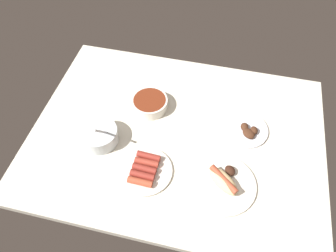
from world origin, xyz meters
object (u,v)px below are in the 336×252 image
plate_hotdog_assembled (223,182)px  plate_grilled_meat (246,130)px  bowl_chili (150,103)px  bowl_coleslaw (99,135)px  plate_sausages (145,170)px

plate_hotdog_assembled → plate_grilled_meat: size_ratio=1.30×
bowl_chili → bowl_coleslaw: bowl_coleslaw is taller
bowl_chili → plate_hotdog_assembled: (36.09, -30.28, -0.99)cm
bowl_chili → plate_grilled_meat: (42.30, -3.53, -1.76)cm
plate_hotdog_assembled → plate_grilled_meat: 27.47cm
bowl_coleslaw → plate_grilled_meat: size_ratio=0.83×
plate_grilled_meat → plate_sausages: same height
bowl_chili → plate_sausages: size_ratio=0.74×
bowl_chili → plate_hotdog_assembled: plate_hotdog_assembled is taller
plate_hotdog_assembled → bowl_coleslaw: bearing=170.5°
plate_hotdog_assembled → bowl_coleslaw: size_ratio=1.56×
bowl_chili → plate_hotdog_assembled: size_ratio=0.62×
plate_grilled_meat → plate_sausages: 45.57cm
bowl_chili → plate_hotdog_assembled: 47.12cm
plate_sausages → plate_grilled_meat: bearing=38.2°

